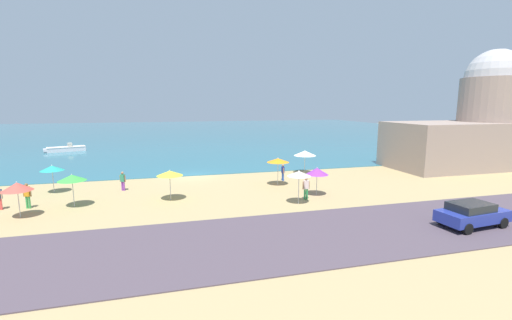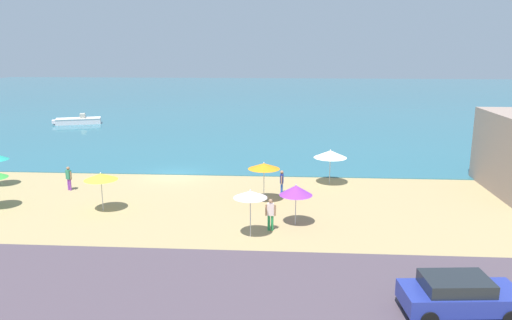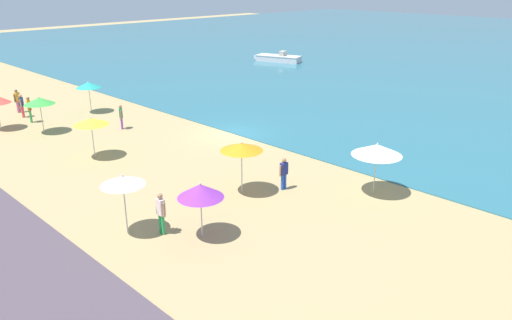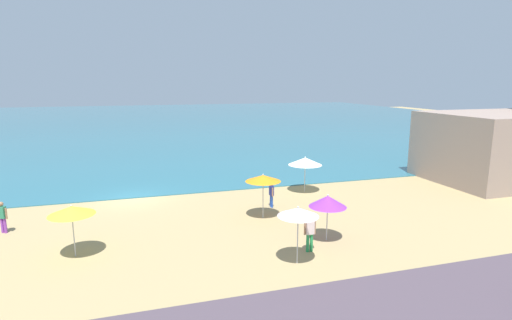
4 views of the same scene
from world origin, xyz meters
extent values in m
plane|color=tan|center=(0.00, 0.00, 0.00)|extent=(160.00, 160.00, 0.00)
cube|color=#296879|center=(0.00, 55.00, 0.03)|extent=(150.00, 110.00, 0.05)
cube|color=#4E404B|center=(0.00, -18.00, 0.03)|extent=(80.00, 8.00, 0.06)
cylinder|color=#B2B2B7|center=(7.12, -6.10, 1.09)|extent=(0.05, 0.05, 2.18)
cone|color=orange|center=(7.12, -6.10, 2.31)|extent=(2.00, 2.00, 0.36)
sphere|color=silver|center=(7.12, -6.10, 2.52)|extent=(0.08, 0.08, 0.08)
cylinder|color=#B2B2B7|center=(-2.39, -8.56, 0.99)|extent=(0.05, 0.05, 1.98)
cone|color=yellow|center=(-2.39, -8.56, 2.12)|extent=(1.97, 1.97, 0.38)
sphere|color=silver|center=(-2.39, -8.56, 2.34)|extent=(0.08, 0.08, 0.08)
cylinder|color=#B2B2B7|center=(11.57, -1.76, 0.99)|extent=(0.05, 0.05, 1.98)
cone|color=white|center=(11.57, -1.76, 2.19)|extent=(2.33, 2.33, 0.52)
sphere|color=silver|center=(11.57, -1.76, 2.48)|extent=(0.08, 0.08, 0.08)
cylinder|color=#B2B2B7|center=(6.73, -12.05, 1.08)|extent=(0.05, 0.05, 2.16)
cone|color=#F7D9D6|center=(6.73, -12.05, 2.29)|extent=(1.74, 1.74, 0.36)
sphere|color=silver|center=(6.73, -12.05, 2.50)|extent=(0.08, 0.08, 0.08)
cylinder|color=#B2B2B7|center=(9.07, -10.13, 0.88)|extent=(0.05, 0.05, 1.76)
cone|color=purple|center=(9.07, -10.13, 1.98)|extent=(1.81, 1.81, 0.55)
sphere|color=silver|center=(9.07, -10.13, 2.28)|extent=(0.08, 0.08, 0.08)
cylinder|color=purple|center=(-6.17, -4.52, 0.39)|extent=(0.14, 0.14, 0.79)
cylinder|color=purple|center=(-6.32, -4.43, 0.39)|extent=(0.14, 0.14, 0.79)
cube|color=#2F815E|center=(-6.25, -4.48, 1.10)|extent=(0.42, 0.37, 0.62)
sphere|color=#986D4E|center=(-6.25, -4.48, 1.54)|extent=(0.22, 0.22, 0.22)
cylinder|color=#986D4E|center=(-6.04, -4.60, 1.05)|extent=(0.09, 0.09, 0.56)
cylinder|color=#986D4E|center=(-6.45, -4.36, 1.05)|extent=(0.09, 0.09, 0.56)
cylinder|color=#27944D|center=(7.82, -11.09, 0.42)|extent=(0.14, 0.14, 0.84)
cylinder|color=#27944D|center=(7.64, -11.08, 0.42)|extent=(0.14, 0.14, 0.84)
cube|color=silver|center=(7.73, -11.09, 1.18)|extent=(0.37, 0.23, 0.67)
sphere|color=#9C7356|center=(7.73, -11.09, 1.64)|extent=(0.22, 0.22, 0.22)
cylinder|color=#9C7356|center=(7.97, -11.10, 1.13)|extent=(0.09, 0.09, 0.60)
cylinder|color=#9C7356|center=(7.49, -11.08, 1.13)|extent=(0.09, 0.09, 0.60)
cylinder|color=blue|center=(8.21, -4.46, 0.38)|extent=(0.14, 0.14, 0.76)
cylinder|color=blue|center=(8.22, -4.28, 0.38)|extent=(0.14, 0.14, 0.76)
cube|color=navy|center=(8.21, -4.37, 1.06)|extent=(0.23, 0.37, 0.60)
sphere|color=#A47455|center=(8.21, -4.37, 1.49)|extent=(0.22, 0.22, 0.22)
cylinder|color=#A47455|center=(8.20, -4.61, 1.01)|extent=(0.09, 0.09, 0.54)
cylinder|color=#A47455|center=(8.22, -4.13, 1.01)|extent=(0.09, 0.09, 0.54)
cube|color=navy|center=(14.97, -19.23, 0.72)|extent=(4.37, 2.22, 0.68)
cube|color=#1E2328|center=(14.76, -19.25, 1.29)|extent=(2.50, 1.83, 0.47)
cylinder|color=black|center=(16.32, -18.24, 0.38)|extent=(0.66, 0.28, 0.64)
cylinder|color=black|center=(16.48, -19.98, 0.38)|extent=(0.66, 0.28, 0.64)
cylinder|color=black|center=(13.46, -18.49, 0.38)|extent=(0.66, 0.28, 0.64)
cylinder|color=black|center=(13.62, -20.23, 0.38)|extent=(0.66, 0.28, 0.64)
cube|color=silver|center=(-17.47, 23.47, 0.38)|extent=(5.56, 3.31, 0.65)
cube|color=silver|center=(-20.17, 22.58, 0.44)|extent=(0.72, 1.06, 0.39)
cube|color=silver|center=(-17.47, 23.47, 0.74)|extent=(5.58, 3.38, 0.08)
cube|color=#B2AD9E|center=(-16.97, 23.64, 1.01)|extent=(0.90, 1.17, 0.62)
camera|label=1|loc=(-2.62, -34.86, 7.32)|focal=24.00mm
camera|label=2|loc=(8.64, -36.23, 9.73)|focal=35.00mm
camera|label=3|loc=(22.83, -20.99, 9.67)|focal=35.00mm
camera|label=4|loc=(0.49, -26.66, 7.58)|focal=28.00mm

